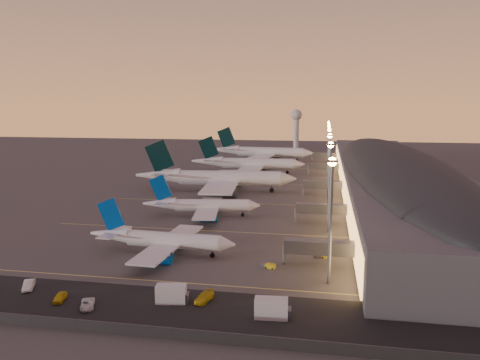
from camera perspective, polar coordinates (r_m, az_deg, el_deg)
name	(u,v)px	position (r m, az deg, el deg)	size (l,w,h in m)	color
ground	(206,226)	(141.47, -4.13, -5.62)	(700.00, 700.00, 0.00)	#484543
airliner_narrow_south	(161,240)	(116.33, -9.61, -7.21)	(37.54, 33.52, 13.42)	silver
airliner_narrow_north	(202,206)	(153.16, -4.68, -3.12)	(38.49, 34.74, 13.76)	silver
airliner_wide_near	(216,178)	(196.27, -2.99, 0.21)	(68.08, 62.33, 21.77)	silver
airliner_wide_mid	(248,164)	(250.20, 0.94, 2.02)	(61.23, 55.65, 19.62)	silver
airliner_wide_far	(261,152)	(306.36, 2.60, 3.42)	(68.32, 62.42, 21.85)	silver
terminal_building	(390,170)	(208.39, 17.84, 1.19)	(56.35, 255.00, 17.46)	#4E4F53
light_masts	(329,150)	(198.22, 10.80, 3.63)	(2.20, 217.20, 25.90)	slate
radar_tower	(296,122)	(393.40, 6.89, 6.99)	(9.00, 9.00, 32.50)	silver
service_lane	(130,302)	(91.24, -13.27, -14.31)	(260.00, 16.00, 0.01)	black
lane_markings	(233,200)	(179.45, -0.92, -2.44)	(90.00, 180.36, 0.00)	#D8C659
fence	(99,327)	(81.03, -16.83, -16.81)	(124.00, 0.12, 2.00)	#2D2D30
baggage_tug_a	(269,266)	(106.21, 3.52, -10.41)	(3.47, 2.25, 0.97)	gold
baggage_tug_b	(323,256)	(114.51, 10.13, -9.06)	(3.80, 2.51, 1.06)	gold
catering_truck_a	(173,294)	(89.08, -8.18, -13.64)	(6.33, 3.22, 3.40)	silver
catering_truck_b	(273,309)	(82.65, 4.07, -15.40)	(6.38, 2.86, 3.50)	silver
service_van_a	(29,285)	(103.41, -24.37, -11.56)	(1.74, 4.99, 1.64)	silver
service_van_b	(60,297)	(95.31, -21.10, -13.18)	(1.73, 4.29, 1.46)	gold
service_van_c	(87,304)	(90.76, -18.10, -14.19)	(2.29, 4.97, 1.38)	silver
service_van_d	(204,297)	(89.44, -4.37, -14.04)	(2.17, 5.33, 1.55)	gold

